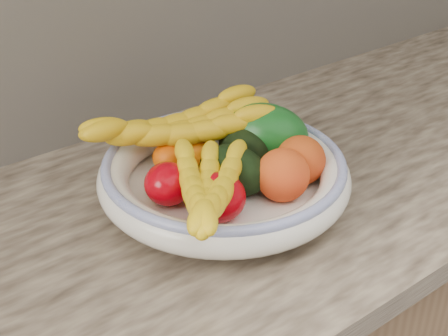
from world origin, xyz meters
TOP-DOWN VIEW (x-y plane):
  - fruit_bowl at (0.00, 1.66)m, footprint 0.39×0.39m
  - clementine_back_left at (-0.04, 1.75)m, footprint 0.07×0.07m
  - clementine_back_right at (0.03, 1.76)m, footprint 0.06×0.06m
  - clementine_back_mid at (0.01, 1.74)m, footprint 0.07×0.07m
  - tomato_left at (-0.10, 1.67)m, footprint 0.08×0.08m
  - tomato_near_left at (-0.06, 1.60)m, footprint 0.10×0.10m
  - avocado_center at (0.00, 1.64)m, footprint 0.11×0.13m
  - avocado_right at (0.06, 1.69)m, footprint 0.08×0.11m
  - green_mango at (0.10, 1.68)m, footprint 0.18×0.19m
  - peach_front at (0.05, 1.58)m, footprint 0.11×0.11m
  - peach_right at (0.10, 1.60)m, footprint 0.08×0.08m
  - banana_bunch_back at (-0.02, 1.76)m, footprint 0.35×0.20m
  - banana_bunch_front at (-0.09, 1.59)m, footprint 0.27×0.29m

SIDE VIEW (x-z plane):
  - fruit_bowl at x=0.00m, z-range 0.91..0.99m
  - clementine_back_left at x=-0.04m, z-range 0.93..0.98m
  - clementine_back_right at x=0.03m, z-range 0.93..0.98m
  - clementine_back_mid at x=0.01m, z-range 0.93..0.98m
  - tomato_left at x=-0.10m, z-range 0.93..0.99m
  - tomato_near_left at x=-0.06m, z-range 0.93..1.00m
  - avocado_center at x=0.00m, z-range 0.93..1.00m
  - avocado_right at x=0.06m, z-range 0.93..1.00m
  - peach_front at x=0.05m, z-range 0.93..1.01m
  - peach_right at x=0.10m, z-range 0.93..1.01m
  - green_mango at x=0.10m, z-range 0.91..1.04m
  - banana_bunch_front at x=-0.09m, z-range 0.94..1.02m
  - banana_bunch_back at x=-0.02m, z-range 0.94..1.03m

